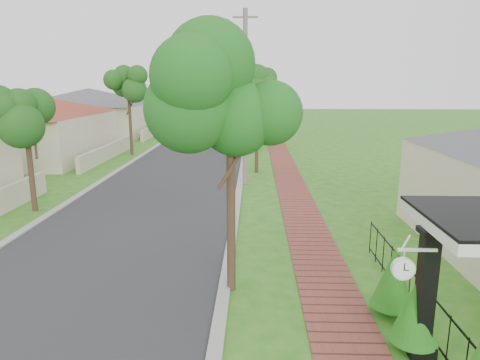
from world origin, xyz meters
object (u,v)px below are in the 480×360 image
(parked_car_white, at_px, (230,129))
(station_clock, at_px, (404,267))
(utility_pole, at_px, (245,99))
(porch_post, at_px, (425,300))
(near_tree, at_px, (231,102))
(parked_car_red, at_px, (243,137))

(parked_car_white, relative_size, station_clock, 6.13)
(utility_pole, bearing_deg, station_clock, -77.93)
(parked_car_white, xyz_separation_m, utility_pole, (1.90, -20.02, 3.55))
(porch_post, bearing_deg, parked_car_white, 99.28)
(near_tree, xyz_separation_m, utility_pole, (0.08, 11.46, -0.33))
(parked_car_white, bearing_deg, station_clock, -74.87)
(parked_car_white, xyz_separation_m, station_clock, (4.97, -34.37, 1.19))
(porch_post, xyz_separation_m, parked_car_red, (-4.15, 27.36, -0.33))
(station_clock, bearing_deg, parked_car_white, 98.23)
(parked_car_white, distance_m, near_tree, 31.76)
(porch_post, relative_size, station_clock, 3.36)
(station_clock, bearing_deg, near_tree, 137.33)
(porch_post, distance_m, parked_car_white, 34.43)
(near_tree, height_order, station_clock, near_tree)
(porch_post, xyz_separation_m, near_tree, (-3.73, 2.50, 3.52))
(porch_post, relative_size, utility_pole, 0.30)
(parked_car_white, distance_m, utility_pole, 20.42)
(parked_car_white, height_order, station_clock, station_clock)
(parked_car_red, relative_size, near_tree, 0.80)
(parked_car_white, distance_m, station_clock, 34.75)
(porch_post, xyz_separation_m, parked_car_white, (-5.55, 33.97, -0.36))
(porch_post, bearing_deg, utility_pole, 104.66)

